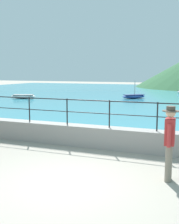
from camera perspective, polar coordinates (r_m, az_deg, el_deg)
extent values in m
plane|color=gray|center=(6.57, -4.76, -14.34)|extent=(120.00, 120.00, 0.00)
cube|color=gray|center=(9.30, 4.02, -5.28)|extent=(20.00, 0.56, 0.70)
cylinder|color=black|center=(10.48, -12.13, 0.53)|extent=(0.04, 0.04, 0.90)
cylinder|color=black|center=(9.72, -4.58, 0.10)|extent=(0.04, 0.04, 0.90)
cylinder|color=black|center=(9.15, 4.07, -0.40)|extent=(0.04, 0.04, 0.90)
cylinder|color=black|center=(8.82, 13.61, -0.94)|extent=(0.04, 0.04, 0.90)
cylinder|color=black|center=(9.10, 4.10, 2.21)|extent=(18.40, 0.04, 0.04)
cylinder|color=black|center=(9.15, 4.07, -0.40)|extent=(18.40, 0.03, 0.03)
cube|color=teal|center=(31.49, 16.61, 3.36)|extent=(64.00, 44.32, 0.06)
cylinder|color=slate|center=(6.94, 15.84, -9.64)|extent=(0.15, 0.15, 0.86)
cylinder|color=slate|center=(6.76, 15.74, -10.09)|extent=(0.15, 0.15, 0.86)
cube|color=#B22D2D|center=(6.66, 16.03, -3.88)|extent=(0.23, 0.37, 0.60)
cylinder|color=#B22D2D|center=(6.91, 16.14, -3.80)|extent=(0.09, 0.09, 0.52)
cylinder|color=#B22D2D|center=(6.44, 15.89, -4.66)|extent=(0.09, 0.09, 0.52)
sphere|color=beige|center=(6.59, 16.18, -0.22)|extent=(0.22, 0.22, 0.22)
cylinder|color=#4C4238|center=(6.58, 16.20, 0.21)|extent=(0.38, 0.38, 0.02)
cylinder|color=#4C4238|center=(6.57, 16.22, 0.72)|extent=(0.20, 0.20, 0.10)
ellipsoid|color=white|center=(26.51, -13.31, 3.08)|extent=(2.47, 1.58, 0.36)
cube|color=gray|center=(26.50, -13.32, 3.40)|extent=(1.99, 1.31, 0.06)
ellipsoid|color=#2D4C9E|center=(26.25, 8.98, 3.15)|extent=(2.30, 2.22, 0.36)
cube|color=navy|center=(26.23, 8.99, 3.48)|extent=(1.87, 1.81, 0.06)
cylinder|color=#B2A899|center=(26.24, 9.21, 4.94)|extent=(0.06, 0.06, 1.28)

